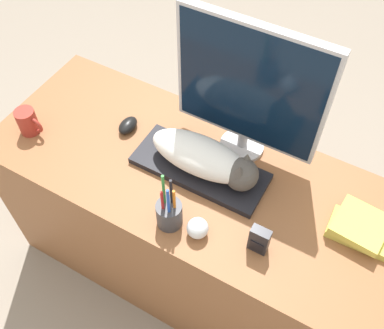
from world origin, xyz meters
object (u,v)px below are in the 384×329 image
Objects in this scene: baseball at (198,228)px; book_stack at (361,229)px; cat at (208,159)px; computer_mouse at (128,125)px; phone at (259,240)px; monitor at (249,89)px; pen_cup at (169,213)px; keyboard at (200,168)px; coffee_mug at (28,122)px.

baseball is 0.50m from book_stack.
cat reaches higher than computer_mouse.
phone is 0.33m from book_stack.
pen_cup is (-0.07, -0.39, -0.23)m from monitor.
cat reaches higher than phone.
pen_cup is (0.34, -0.26, 0.03)m from computer_mouse.
baseball is 0.65× the size of phone.
phone is at bearing -141.71° from book_stack.
monitor reaches higher than baseball.
cat is at bearing -176.94° from book_stack.
computer_mouse is 0.88m from book_stack.
monitor is at bearing 17.42° from computer_mouse.
monitor reaches higher than phone.
pen_cup reaches higher than keyboard.
phone is at bearing -1.71° from coffee_mug.
coffee_mug is 0.75m from baseball.
book_stack is (0.26, 0.20, -0.02)m from phone.
monitor reaches higher than coffee_mug.
cat is 0.53m from book_stack.
cat is 4.37× the size of computer_mouse.
keyboard is 0.08m from cat.
phone is (0.18, 0.05, 0.02)m from baseball.
coffee_mug is 1.01× the size of phone.
baseball reaches higher than computer_mouse.
baseball is 0.19m from phone.
phone is (0.28, 0.05, -0.00)m from pen_cup.
pen_cup is at bearing -37.87° from computer_mouse.
coffee_mug is at bearing 172.93° from pen_cup.
coffee_mug is at bearing -166.98° from keyboard.
cat is 0.24m from baseball.
computer_mouse is (-0.32, 0.04, 0.01)m from keyboard.
book_stack is at bearing -0.64° from computer_mouse.
phone is (0.62, -0.21, 0.03)m from computer_mouse.
monitor reaches higher than computer_mouse.
coffee_mug is 0.46× the size of pen_cup.
book_stack is at bearing 2.90° from keyboard.
keyboard is 0.33m from computer_mouse.
computer_mouse is 0.39× the size of pen_cup.
monitor is at bearing 94.76° from baseball.
phone is (0.30, -0.17, 0.04)m from keyboard.
cat is 0.32m from phone.
monitor is at bearing 63.95° from keyboard.
book_stack is (0.88, -0.01, 0.01)m from computer_mouse.
pen_cup is 0.59m from book_stack.
coffee_mug is at bearing -149.15° from computer_mouse.
keyboard is 4.40× the size of coffee_mug.
cat is at bearing 0.00° from keyboard.
phone is at bearing -33.14° from cat.
book_stack reaches higher than keyboard.
baseball is (0.11, -0.22, 0.02)m from keyboard.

